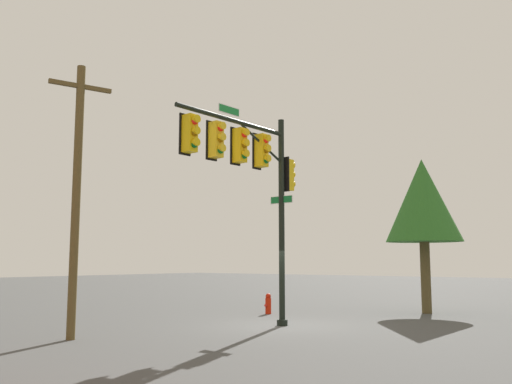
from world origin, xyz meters
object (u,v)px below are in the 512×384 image
(fire_hydrant, at_px, (268,304))
(signal_pole_assembly, at_px, (251,166))
(utility_pole, at_px, (76,193))
(tree_near, at_px, (423,201))

(fire_hydrant, bearing_deg, signal_pole_assembly, 29.90)
(signal_pole_assembly, height_order, fire_hydrant, signal_pole_assembly)
(signal_pole_assembly, distance_m, utility_pole, 5.48)
(fire_hydrant, distance_m, tree_near, 7.87)
(signal_pole_assembly, relative_size, tree_near, 1.09)
(utility_pole, relative_size, fire_hydrant, 9.40)
(signal_pole_assembly, xyz_separation_m, tree_near, (-8.90, 2.39, -0.54))
(utility_pole, bearing_deg, tree_near, 159.38)
(tree_near, bearing_deg, utility_pole, -20.62)
(utility_pole, height_order, fire_hydrant, utility_pole)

